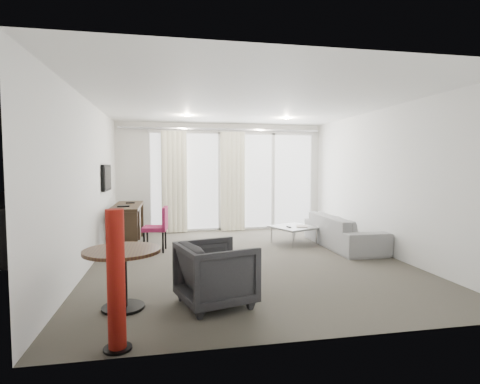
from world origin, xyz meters
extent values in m
cube|color=#49453C|center=(0.00, 0.00, 0.00)|extent=(5.00, 6.00, 0.00)
cube|color=white|center=(0.00, 0.00, 2.60)|extent=(5.00, 6.00, 0.00)
cube|color=silver|center=(-2.50, 0.00, 1.30)|extent=(0.00, 6.00, 2.60)
cube|color=silver|center=(2.50, 0.00, 1.30)|extent=(0.00, 6.00, 2.60)
cube|color=silver|center=(0.00, -3.00, 1.30)|extent=(5.00, 0.00, 2.60)
cylinder|color=#FFE0B2|center=(-0.90, 1.60, 2.59)|extent=(0.12, 0.12, 0.02)
cylinder|color=#FFE0B2|center=(1.20, 1.60, 2.59)|extent=(0.12, 0.12, 0.02)
cylinder|color=maroon|center=(-1.73, -2.84, 0.61)|extent=(0.27, 0.27, 1.21)
imported|color=#28282B|center=(-0.77, -1.96, 0.36)|extent=(0.97, 0.95, 0.72)
imported|color=gray|center=(2.07, 0.64, 0.31)|extent=(0.82, 2.10, 0.61)
cube|color=#4D4D50|center=(0.30, 4.50, -0.06)|extent=(5.60, 3.00, 0.12)
camera|label=1|loc=(-1.28, -6.10, 1.58)|focal=28.00mm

